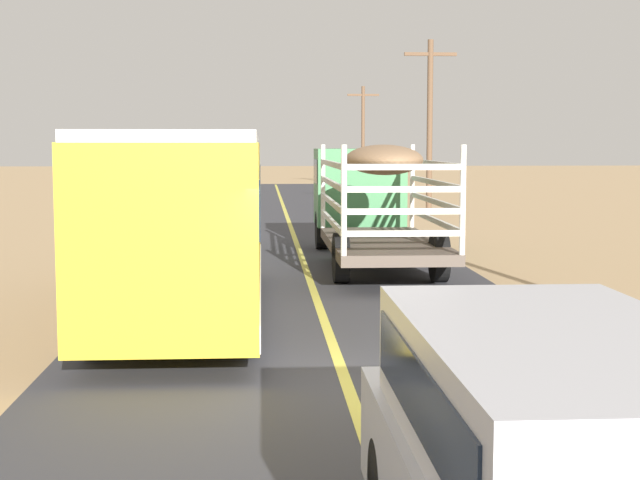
# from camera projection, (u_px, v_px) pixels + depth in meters

# --- Properties ---
(ground_plane) EXTENTS (240.00, 240.00, 0.00)m
(ground_plane) POSITION_uv_depth(u_px,v_px,m) (346.00, 383.00, 12.00)
(ground_plane) COLOR tan
(road_surface) EXTENTS (8.00, 120.00, 0.02)m
(road_surface) POSITION_uv_depth(u_px,v_px,m) (346.00, 382.00, 12.00)
(road_surface) COLOR #38383D
(road_surface) RESTS_ON ground
(road_centre_line) EXTENTS (0.16, 117.60, 0.00)m
(road_centre_line) POSITION_uv_depth(u_px,v_px,m) (346.00, 381.00, 12.00)
(road_centre_line) COLOR #D8CC4C
(road_centre_line) RESTS_ON road_surface
(suv_near) EXTENTS (1.90, 4.62, 1.93)m
(suv_near) POSITION_uv_depth(u_px,v_px,m) (557.00, 466.00, 5.72)
(suv_near) COLOR silver
(suv_near) RESTS_ON road_surface
(livestock_truck) EXTENTS (2.53, 9.70, 3.02)m
(livestock_truck) POSITION_uv_depth(u_px,v_px,m) (367.00, 192.00, 24.90)
(livestock_truck) COLOR #3F7F4C
(livestock_truck) RESTS_ON road_surface
(bus) EXTENTS (2.54, 10.00, 3.21)m
(bus) POSITION_uv_depth(u_px,v_px,m) (189.00, 218.00, 16.51)
(bus) COLOR gold
(bus) RESTS_ON road_surface
(power_pole_mid) EXTENTS (2.20, 0.24, 7.39)m
(power_pole_mid) POSITION_uv_depth(u_px,v_px,m) (430.00, 122.00, 39.23)
(power_pole_mid) COLOR brown
(power_pole_mid) RESTS_ON ground
(power_pole_far) EXTENTS (2.20, 0.24, 7.04)m
(power_pole_far) POSITION_uv_depth(u_px,v_px,m) (363.00, 133.00, 64.97)
(power_pole_far) COLOR brown
(power_pole_far) RESTS_ON ground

